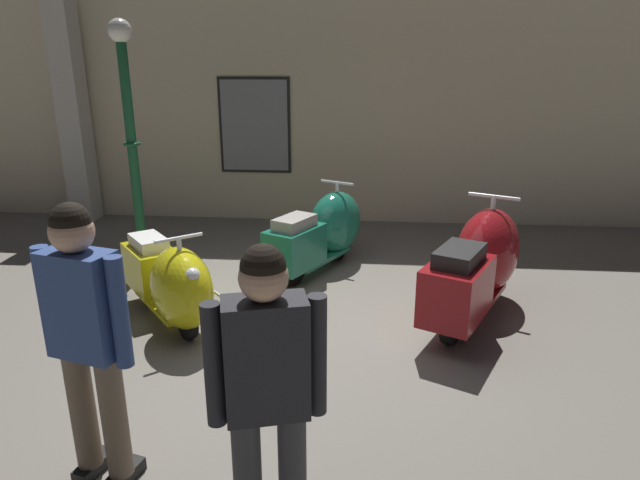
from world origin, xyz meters
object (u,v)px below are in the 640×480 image
at_px(visitor_1, 86,331).
at_px(scooter_1, 324,231).
at_px(lamppost, 132,150).
at_px(scooter_0, 172,282).
at_px(scooter_2, 479,263).
at_px(visitor_0, 267,387).

bearing_deg(visitor_1, scooter_1, -0.15).
bearing_deg(lamppost, scooter_1, 5.96).
xyz_separation_m(scooter_0, scooter_2, (2.84, 0.54, 0.08)).
height_order(lamppost, visitor_0, lamppost).
bearing_deg(visitor_0, scooter_2, -43.04).
bearing_deg(scooter_1, scooter_0, 169.74).
bearing_deg(scooter_0, lamppost, 171.30).
relative_size(scooter_0, visitor_1, 0.88).
bearing_deg(scooter_2, scooter_0, 127.11).
bearing_deg(visitor_0, scooter_1, -14.47).
bearing_deg(scooter_2, lamppost, 102.93).
xyz_separation_m(scooter_1, scooter_2, (1.58, -1.11, 0.05)).
bearing_deg(scooter_1, scooter_2, -97.85).
distance_m(scooter_1, visitor_1, 3.77).
relative_size(scooter_2, lamppost, 0.67).
bearing_deg(scooter_2, visitor_1, 160.65).
relative_size(scooter_2, visitor_0, 1.16).
bearing_deg(visitor_0, lamppost, 14.87).
bearing_deg(visitor_1, lamppost, 33.97).
distance_m(scooter_0, scooter_2, 2.90).
height_order(scooter_1, scooter_2, scooter_2).
xyz_separation_m(lamppost, visitor_1, (1.17, -3.39, -0.45)).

